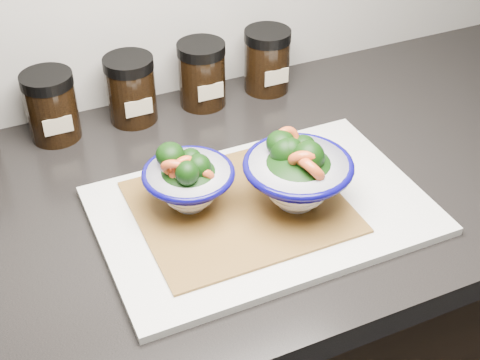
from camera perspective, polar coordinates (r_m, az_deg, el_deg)
name	(u,v)px	position (r m, az deg, el deg)	size (l,w,h in m)	color
countertop	(172,215)	(0.97, -5.81, -2.95)	(3.50, 0.60, 0.04)	black
cutting_board	(262,210)	(0.93, 1.91, -2.60)	(0.45, 0.30, 0.01)	silver
bamboo_mat	(240,206)	(0.92, 0.00, -2.27)	(0.28, 0.24, 0.00)	olive
bowl_left	(188,181)	(0.90, -4.43, -0.06)	(0.13, 0.13, 0.09)	white
bowl_right	(297,174)	(0.90, 4.91, 0.55)	(0.15, 0.15, 0.11)	white
spice_jar_b	(51,106)	(1.10, -15.79, 6.08)	(0.08, 0.08, 0.11)	black
spice_jar_c	(131,89)	(1.12, -9.28, 7.65)	(0.08, 0.08, 0.11)	black
spice_jar_d	(202,74)	(1.15, -3.27, 9.00)	(0.08, 0.08, 0.11)	black
spice_jar_e	(267,60)	(1.19, 2.32, 10.17)	(0.08, 0.08, 0.11)	black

